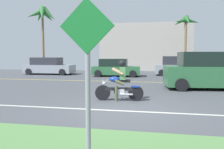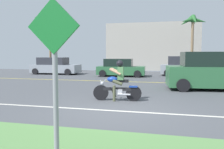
% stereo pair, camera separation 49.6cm
% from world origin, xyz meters
% --- Properties ---
extents(ground, '(56.00, 30.00, 0.04)m').
position_xyz_m(ground, '(0.00, 3.00, -0.02)').
color(ground, '#4C4F54').
extents(lane_line_near, '(50.40, 0.12, 0.01)m').
position_xyz_m(lane_line_near, '(0.00, -0.10, 0.00)').
color(lane_line_near, silver).
rests_on(lane_line_near, ground).
extents(lane_line_far, '(50.40, 0.12, 0.01)m').
position_xyz_m(lane_line_far, '(0.00, 7.96, 0.00)').
color(lane_line_far, yellow).
rests_on(lane_line_far, ground).
extents(motorcyclist, '(1.88, 0.62, 1.58)m').
position_xyz_m(motorcyclist, '(-0.39, 1.54, 0.67)').
color(motorcyclist, black).
rests_on(motorcyclist, ground).
extents(suv_nearby, '(4.96, 2.55, 1.93)m').
position_xyz_m(suv_nearby, '(3.80, 5.55, 0.94)').
color(suv_nearby, '#2D663D').
rests_on(suv_nearby, ground).
extents(parked_car_0, '(4.39, 2.00, 1.53)m').
position_xyz_m(parked_car_0, '(-8.70, 12.45, 0.72)').
color(parked_car_0, '#8C939E').
rests_on(parked_car_0, ground).
extents(parked_car_1, '(3.97, 2.20, 1.44)m').
position_xyz_m(parked_car_1, '(-2.39, 11.73, 0.68)').
color(parked_car_1, '#2D663D').
rests_on(parked_car_1, ground).
extents(parked_car_2, '(4.06, 2.07, 1.65)m').
position_xyz_m(parked_car_2, '(2.77, 13.47, 0.77)').
color(parked_car_2, '#8C939E').
rests_on(parked_car_2, ground).
extents(palm_tree_0, '(2.57, 2.60, 5.48)m').
position_xyz_m(palm_tree_0, '(3.54, 16.12, 4.59)').
color(palm_tree_0, '#846B4C').
rests_on(palm_tree_0, ground).
extents(palm_tree_1, '(3.02, 3.25, 6.59)m').
position_xyz_m(palm_tree_1, '(-10.42, 14.89, 5.56)').
color(palm_tree_1, brown).
rests_on(palm_tree_1, ground).
extents(street_sign, '(0.62, 0.06, 2.41)m').
position_xyz_m(street_sign, '(0.30, -4.85, 1.47)').
color(street_sign, gray).
rests_on(street_sign, ground).
extents(building_far, '(10.37, 4.00, 5.33)m').
position_xyz_m(building_far, '(-0.43, 21.00, 2.67)').
color(building_far, '#A8A399').
rests_on(building_far, ground).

